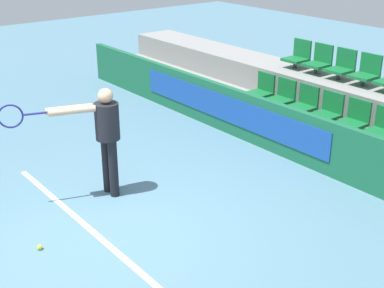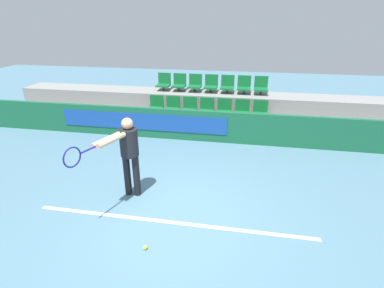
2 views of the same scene
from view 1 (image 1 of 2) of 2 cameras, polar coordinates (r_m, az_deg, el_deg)
ground_plane at (r=6.81m, az=-9.45°, el=-9.75°), size 30.00×30.00×0.00m
court_baseline at (r=6.79m, az=-9.77°, el=-9.83°), size 4.82×0.08×0.01m
barrier_wall at (r=8.73m, az=11.17°, el=0.85°), size 12.86×0.14×0.86m
bleacher_tier_front at (r=9.18m, az=13.58°, el=0.49°), size 12.46×0.95×0.50m
bleacher_tier_middle at (r=9.83m, az=17.20°, el=3.13°), size 12.46×0.95×0.99m
stadium_chair_0 at (r=10.04m, az=7.45°, el=5.80°), size 0.41×0.41×0.53m
stadium_chair_1 at (r=9.71m, az=9.60°, el=5.08°), size 0.41×0.41×0.53m
stadium_chair_2 at (r=9.40m, az=11.89°, el=4.31°), size 0.41×0.41×0.53m
stadium_chair_3 at (r=9.10m, az=14.33°, el=3.48°), size 0.41×0.41×0.53m
stadium_chair_4 at (r=8.82m, az=16.92°, el=2.59°), size 0.41×0.41×0.53m
stadium_chair_5 at (r=8.57m, az=19.67°, el=1.64°), size 0.41×0.41×0.53m
stadium_chair_7 at (r=10.60m, az=11.25°, el=9.24°), size 0.41×0.41×0.53m
stadium_chair_8 at (r=10.29m, az=13.40°, el=8.66°), size 0.41×0.41×0.53m
stadium_chair_9 at (r=9.99m, az=15.69°, el=8.02°), size 0.41×0.41×0.53m
stadium_chair_10 at (r=9.71m, az=18.10°, el=7.34°), size 0.41×0.41×0.53m
tennis_player at (r=7.40m, az=-9.55°, el=1.45°), size 0.63×1.49×1.57m
tennis_ball at (r=6.72m, az=-15.94°, el=-10.53°), size 0.07×0.07×0.07m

